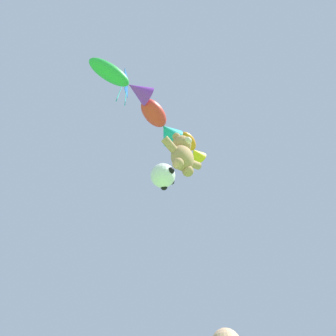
# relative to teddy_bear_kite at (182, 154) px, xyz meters

# --- Properties ---
(teddy_bear_kite) EXTENTS (1.99, 0.88, 2.02)m
(teddy_bear_kite) POSITION_rel_teddy_bear_kite_xyz_m (0.00, 0.00, 0.00)
(teddy_bear_kite) COLOR tan
(soccer_ball_kite) EXTENTS (0.88, 0.88, 0.81)m
(soccer_ball_kite) POSITION_rel_teddy_bear_kite_xyz_m (-0.71, 0.26, -1.58)
(soccer_ball_kite) COLOR white
(fish_kite_tangerine) EXTENTS (1.81, 1.10, 0.76)m
(fish_kite_tangerine) POSITION_rel_teddy_bear_kite_xyz_m (1.34, 0.51, 2.18)
(fish_kite_tangerine) COLOR orange
(fish_kite_crimson) EXTENTS (2.28, 1.35, 1.00)m
(fish_kite_crimson) POSITION_rel_teddy_bear_kite_xyz_m (-0.82, 0.32, 1.66)
(fish_kite_crimson) COLOR red
(fish_kite_emerald) EXTENTS (2.56, 1.12, 0.81)m
(fish_kite_emerald) POSITION_rel_teddy_bear_kite_xyz_m (-2.99, 0.03, 1.73)
(fish_kite_emerald) COLOR green
(diamond_kite) EXTENTS (0.89, 0.94, 2.51)m
(diamond_kite) POSITION_rel_teddy_bear_kite_xyz_m (-2.72, 0.47, 2.65)
(diamond_kite) COLOR blue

